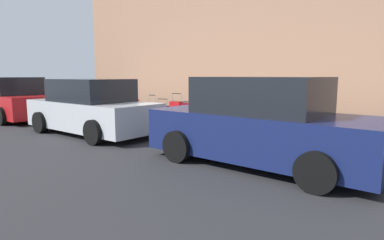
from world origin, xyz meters
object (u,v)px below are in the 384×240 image
suitcase_navy_8 (163,114)px  suitcase_teal_4 (215,121)px  suitcase_black_5 (202,118)px  parked_car_red_2 (11,100)px  suitcase_silver_3 (232,119)px  fire_hydrant (137,109)px  suitcase_olive_9 (152,112)px  bollard_post (125,108)px  parked_car_silver_1 (92,108)px  suitcase_red_7 (177,113)px  parked_car_navy_0 (261,124)px  suitcase_maroon_6 (188,115)px  suitcase_navy_1 (266,125)px  suitcase_red_0 (286,124)px  suitcase_olive_2 (249,123)px

suitcase_navy_8 → suitcase_teal_4: bearing=-180.0°
suitcase_black_5 → parked_car_red_2: size_ratio=0.17×
suitcase_silver_3 → fire_hydrant: suitcase_silver_3 is taller
suitcase_teal_4 → suitcase_olive_9: bearing=-0.7°
bollard_post → suitcase_navy_8: bearing=-176.9°
fire_hydrant → parked_car_silver_1: 2.28m
suitcase_teal_4 → suitcase_red_7: bearing=-1.7°
suitcase_silver_3 → suitcase_teal_4: suitcase_silver_3 is taller
parked_car_navy_0 → suitcase_maroon_6: bearing=-31.5°
suitcase_olive_9 → parked_car_silver_1: parked_car_silver_1 is taller
suitcase_black_5 → parked_car_red_2: bearing=15.7°
suitcase_navy_1 → suitcase_olive_9: size_ratio=0.88×
suitcase_silver_3 → parked_car_navy_0: parked_car_navy_0 is taller
suitcase_red_0 → suitcase_silver_3: 1.58m
suitcase_navy_1 → fire_hydrant: size_ratio=1.08×
suitcase_black_5 → suitcase_maroon_6: 0.52m
suitcase_olive_9 → bollard_post: size_ratio=1.11×
fire_hydrant → bollard_post: (0.50, 0.15, 0.02)m
parked_car_red_2 → suitcase_red_7: bearing=-161.7°
suitcase_black_5 → parked_car_silver_1: (2.45, 2.18, 0.33)m
suitcase_navy_1 → suitcase_teal_4: (1.57, 0.05, -0.01)m
suitcase_red_7 → suitcase_navy_8: 0.57m
suitcase_silver_3 → parked_car_silver_1: bearing=32.4°
fire_hydrant → suitcase_silver_3: bearing=179.8°
parked_car_navy_0 → parked_car_silver_1: parked_car_navy_0 is taller
suitcase_red_0 → suitcase_olive_9: suitcase_olive_9 is taller
suitcase_olive_9 → suitcase_navy_1: bearing=-179.8°
suitcase_navy_1 → parked_car_silver_1: size_ratio=0.19×
suitcase_silver_3 → parked_car_red_2: size_ratio=0.21×
suitcase_maroon_6 → parked_car_navy_0: size_ratio=0.18×
suitcase_olive_2 → suitcase_red_0: bearing=-174.8°
suitcase_red_0 → suitcase_teal_4: (2.10, 0.13, -0.09)m
suitcase_black_5 → suitcase_olive_9: suitcase_olive_9 is taller
parked_car_silver_1 → parked_car_red_2: (5.29, 0.00, 0.01)m
parked_car_navy_0 → suitcase_olive_9: bearing=-23.3°
suitcase_olive_2 → parked_car_navy_0: 2.64m
suitcase_red_0 → suitcase_navy_1: bearing=8.7°
suitcase_olive_9 → fire_hydrant: size_ratio=1.23×
suitcase_red_7 → suitcase_navy_1: bearing=-180.0°
suitcase_teal_4 → fire_hydrant: bearing=-0.9°
suitcase_teal_4 → suitcase_navy_8: suitcase_navy_8 is taller
suitcase_red_7 → parked_car_navy_0: 4.60m
suitcase_maroon_6 → fire_hydrant: (2.39, -0.08, 0.03)m
bollard_post → suitcase_teal_4: bearing=-178.6°
suitcase_navy_1 → suitcase_olive_2: (0.50, 0.01, 0.01)m
suitcase_olive_2 → suitcase_olive_9: (3.70, 0.00, 0.05)m
suitcase_red_7 → parked_car_navy_0: size_ratio=0.23×
suitcase_silver_3 → bollard_post: size_ratio=1.16×
suitcase_red_0 → parked_car_red_2: parked_car_red_2 is taller
suitcase_silver_3 → bollard_post: (4.44, 0.14, 0.08)m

